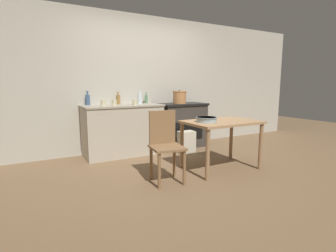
% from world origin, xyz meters
% --- Properties ---
extents(ground_plane, '(14.00, 14.00, 0.00)m').
position_xyz_m(ground_plane, '(0.00, 0.00, 0.00)').
color(ground_plane, brown).
extents(wall_back, '(8.00, 0.07, 2.55)m').
position_xyz_m(wall_back, '(0.00, 1.58, 1.27)').
color(wall_back, '#B2AD9E').
rests_on(wall_back, ground_plane).
extents(counter_cabinet, '(1.39, 0.62, 0.90)m').
position_xyz_m(counter_cabinet, '(-0.51, 1.25, 0.45)').
color(counter_cabinet, '#B2A893').
rests_on(counter_cabinet, ground_plane).
extents(stove, '(0.96, 0.58, 0.88)m').
position_xyz_m(stove, '(0.73, 1.28, 0.44)').
color(stove, '#38332D').
rests_on(stove, ground_plane).
extents(work_table, '(1.08, 0.73, 0.72)m').
position_xyz_m(work_table, '(0.50, -0.22, 0.62)').
color(work_table, '#A87F56').
rests_on(work_table, ground_plane).
extents(chair, '(0.45, 0.45, 0.92)m').
position_xyz_m(chair, '(-0.47, -0.26, 0.50)').
color(chair, olive).
rests_on(chair, ground_plane).
extents(flour_sack, '(0.29, 0.21, 0.41)m').
position_xyz_m(flour_sack, '(0.54, 0.80, 0.20)').
color(flour_sack, beige).
rests_on(flour_sack, ground_plane).
extents(stock_pot, '(0.27, 0.27, 0.27)m').
position_xyz_m(stock_pot, '(0.65, 1.22, 1.01)').
color(stock_pot, '#B77A47').
rests_on(stock_pot, stove).
extents(mixing_bowl_large, '(0.30, 0.30, 0.07)m').
position_xyz_m(mixing_bowl_large, '(0.24, -0.20, 0.76)').
color(mixing_bowl_large, '#93A8B2').
rests_on(mixing_bowl_large, work_table).
extents(bottle_far_left, '(0.08, 0.08, 0.25)m').
position_xyz_m(bottle_far_left, '(-1.06, 1.48, 1.00)').
color(bottle_far_left, '#3D5675').
rests_on(bottle_far_left, counter_cabinet).
extents(bottle_left, '(0.06, 0.06, 0.21)m').
position_xyz_m(bottle_left, '(0.03, 1.44, 0.98)').
color(bottle_left, '#517F5B').
rests_on(bottle_left, counter_cabinet).
extents(bottle_mid_left, '(0.08, 0.08, 0.27)m').
position_xyz_m(bottle_mid_left, '(-0.16, 1.30, 1.00)').
color(bottle_mid_left, silver).
rests_on(bottle_mid_left, counter_cabinet).
extents(bottle_center_left, '(0.07, 0.07, 0.23)m').
position_xyz_m(bottle_center_left, '(-0.52, 1.46, 0.99)').
color(bottle_center_left, olive).
rests_on(bottle_center_left, counter_cabinet).
extents(cup_center, '(0.08, 0.08, 0.10)m').
position_xyz_m(cup_center, '(-0.33, 1.11, 0.95)').
color(cup_center, beige).
rests_on(cup_center, counter_cabinet).
extents(cup_center_right, '(0.08, 0.08, 0.10)m').
position_xyz_m(cup_center_right, '(-0.88, 1.14, 0.95)').
color(cup_center_right, beige).
rests_on(cup_center_right, counter_cabinet).
extents(cup_mid_right, '(0.08, 0.08, 0.10)m').
position_xyz_m(cup_mid_right, '(-0.69, 1.14, 0.95)').
color(cup_mid_right, beige).
rests_on(cup_mid_right, counter_cabinet).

